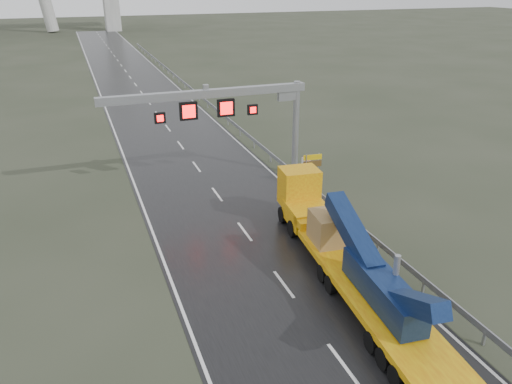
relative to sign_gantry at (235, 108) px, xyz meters
name	(u,v)px	position (x,y,z in m)	size (l,w,h in m)	color
ground	(320,334)	(-2.10, -17.99, -5.61)	(400.00, 400.00, 0.00)	#2C3122
road	(158,114)	(-2.10, 22.01, -5.60)	(11.00, 200.00, 0.02)	black
guardrail	(237,126)	(4.00, 12.01, -4.91)	(0.20, 140.00, 1.40)	gray
sign_gantry	(235,108)	(0.00, 0.00, 0.00)	(14.90, 1.20, 7.42)	#9C9C98
heavy_haul_truck	(339,243)	(1.10, -13.69, -4.02)	(4.11, 17.62, 4.10)	yellow
exit_sign_pair	(312,163)	(5.00, -2.64, -3.92)	(1.41, 0.21, 2.41)	#909398
striped_barrier	(306,164)	(5.90, 0.23, -5.05)	(0.67, 0.36, 1.13)	red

